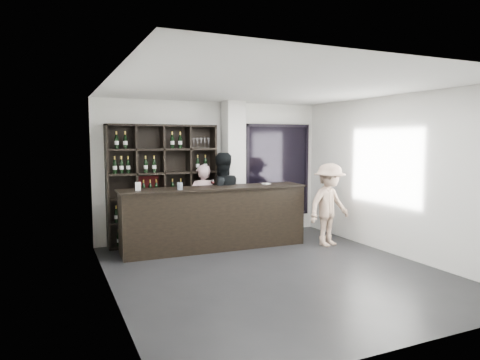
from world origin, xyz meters
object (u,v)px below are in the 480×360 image
customer (329,205)px  taster_pink (203,203)px  tasting_counter (215,218)px  taster_black (221,198)px  wine_shelf (163,185)px

customer → taster_pink: bearing=134.2°
tasting_counter → customer: customer is taller
taster_pink → tasting_counter: bearing=91.7°
taster_black → customer: (1.84, -1.14, -0.10)m
tasting_counter → customer: 2.27m
taster_pink → taster_black: (0.33, -0.21, 0.12)m
wine_shelf → taster_pink: (0.78, -0.17, -0.40)m
wine_shelf → customer: (2.95, -1.52, -0.38)m
taster_pink → customer: size_ratio=0.97×
taster_pink → taster_black: bearing=147.6°
tasting_counter → taster_black: taster_black is taller
taster_black → taster_pink: bearing=-35.5°
wine_shelf → customer: 3.34m
taster_pink → customer: customer is taller
taster_pink → customer: (2.17, -1.35, 0.02)m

